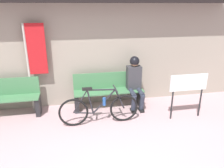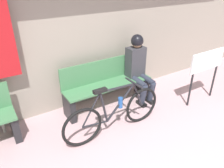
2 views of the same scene
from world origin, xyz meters
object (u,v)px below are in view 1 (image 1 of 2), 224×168
at_px(banner_pole, 34,57).
at_px(person_seated, 135,79).
at_px(signboard, 188,86).
at_px(park_bench_far, 3,100).
at_px(bicycle, 99,109).
at_px(park_bench_near, 108,92).

bearing_deg(banner_pole, person_seated, -6.60).
bearing_deg(signboard, park_bench_far, 167.83).
distance_m(bicycle, banner_pole, 1.88).
bearing_deg(banner_pole, bicycle, -34.80).
bearing_deg(bicycle, banner_pole, 145.20).
bearing_deg(banner_pole, park_bench_far, -167.55).
height_order(park_bench_near, park_bench_far, same).
xyz_separation_m(person_seated, banner_pole, (-2.28, 0.26, 0.58)).
height_order(bicycle, park_bench_far, park_bench_far).
xyz_separation_m(park_bench_near, banner_pole, (-1.66, 0.16, 0.91)).
height_order(park_bench_far, signboard, signboard).
relative_size(park_bench_far, banner_pole, 0.78).
height_order(person_seated, banner_pole, banner_pole).
relative_size(park_bench_near, banner_pole, 0.82).
distance_m(bicycle, park_bench_far, 2.21).
height_order(bicycle, signboard, signboard).
height_order(bicycle, banner_pole, banner_pole).
distance_m(bicycle, person_seated, 1.22).
bearing_deg(bicycle, signboard, -3.10).
xyz_separation_m(park_bench_near, park_bench_far, (-2.40, -0.00, -0.00)).
bearing_deg(park_bench_far, person_seated, -1.89).
distance_m(person_seated, banner_pole, 2.37).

